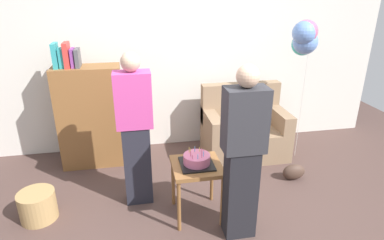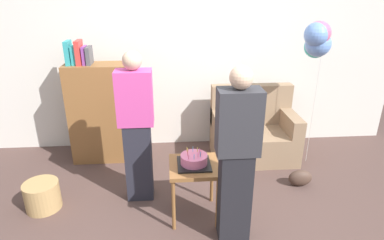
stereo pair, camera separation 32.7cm
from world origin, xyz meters
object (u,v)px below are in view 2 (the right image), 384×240
(side_table, at_px, (194,173))
(person_holding_cake, at_px, (237,158))
(birthday_cake, at_px, (194,160))
(handbag, at_px, (300,178))
(bookshelf, at_px, (101,111))
(person_blowing_candles, at_px, (137,128))
(couch, at_px, (253,133))
(balloon_bunch, at_px, (317,40))
(wicker_basket, at_px, (42,196))

(side_table, relative_size, person_holding_cake, 0.36)
(birthday_cake, xyz_separation_m, handbag, (1.29, 0.43, -0.53))
(bookshelf, xyz_separation_m, side_table, (1.11, -1.30, -0.18))
(bookshelf, xyz_separation_m, person_blowing_candles, (0.55, -0.94, 0.16))
(handbag, bearing_deg, couch, 116.71)
(bookshelf, height_order, handbag, bookshelf)
(handbag, distance_m, balloon_bunch, 1.62)
(side_table, distance_m, handbag, 1.42)
(birthday_cake, bearing_deg, balloon_bunch, 32.86)
(person_holding_cake, distance_m, balloon_bunch, 1.93)
(couch, relative_size, side_table, 1.89)
(side_table, distance_m, person_blowing_candles, 0.75)
(birthday_cake, bearing_deg, side_table, 33.79)
(side_table, xyz_separation_m, person_holding_cake, (0.34, -0.34, 0.34))
(bookshelf, bearing_deg, birthday_cake, -49.55)
(person_blowing_candles, xyz_separation_m, person_holding_cake, (0.90, -0.70, 0.00))
(couch, relative_size, wicker_basket, 3.06)
(birthday_cake, bearing_deg, wicker_basket, 171.88)
(handbag, bearing_deg, person_holding_cake, -141.15)
(birthday_cake, bearing_deg, person_blowing_candles, 147.39)
(bookshelf, relative_size, person_blowing_candles, 0.98)
(side_table, xyz_separation_m, birthday_cake, (-0.00, -0.00, 0.14))
(person_holding_cake, bearing_deg, couch, -111.59)
(side_table, relative_size, wicker_basket, 1.62)
(couch, distance_m, side_table, 1.51)
(wicker_basket, bearing_deg, handbag, 4.05)
(wicker_basket, relative_size, handbag, 1.29)
(side_table, xyz_separation_m, handbag, (1.29, 0.43, -0.39))
(bookshelf, distance_m, person_blowing_candles, 1.10)
(couch, bearing_deg, person_holding_cake, -110.20)
(bookshelf, xyz_separation_m, birthday_cake, (1.11, -1.30, -0.04))
(balloon_bunch, bearing_deg, bookshelf, 172.98)
(side_table, height_order, birthday_cake, birthday_cake)
(bookshelf, distance_m, wicker_basket, 1.29)
(wicker_basket, bearing_deg, balloon_bunch, 13.68)
(bookshelf, relative_size, person_holding_cake, 0.98)
(couch, distance_m, handbag, 0.89)
(side_table, bearing_deg, couch, 52.98)
(couch, xyz_separation_m, bookshelf, (-2.01, 0.10, 0.34))
(couch, distance_m, wicker_basket, 2.67)
(person_holding_cake, bearing_deg, handbag, -142.54)
(person_blowing_candles, height_order, balloon_bunch, balloon_bunch)
(person_blowing_candles, relative_size, balloon_bunch, 0.89)
(couch, height_order, wicker_basket, couch)
(couch, xyz_separation_m, wicker_basket, (-2.48, -0.97, -0.19))
(side_table, relative_size, person_blowing_candles, 0.36)
(person_holding_cake, relative_size, balloon_bunch, 0.89)
(person_holding_cake, bearing_deg, side_table, -46.45)
(bookshelf, bearing_deg, person_blowing_candles, -59.90)
(couch, xyz_separation_m, handbag, (0.39, -0.77, -0.24))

